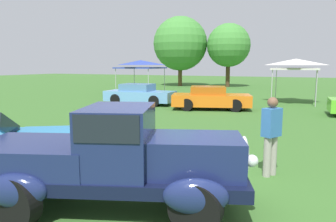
{
  "coord_description": "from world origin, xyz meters",
  "views": [
    {
      "loc": [
        2.11,
        -4.76,
        2.36
      ],
      "look_at": [
        -1.12,
        2.44,
        1.21
      ],
      "focal_mm": 34.06,
      "sensor_mm": 36.0,
      "label": 1
    }
  ],
  "objects_px": {
    "show_car_skyblue": "(139,94)",
    "show_car_orange": "(210,98)",
    "feature_pickup_truck": "(114,158)",
    "canopy_tent_center_field": "(296,64)",
    "canopy_tent_left_field": "(141,64)",
    "neighbor_convertible": "(4,146)",
    "spectator_between_cars": "(271,134)"
  },
  "relations": [
    {
      "from": "feature_pickup_truck",
      "to": "spectator_between_cars",
      "type": "xyz_separation_m",
      "value": [
        2.14,
        2.69,
        0.05
      ]
    },
    {
      "from": "neighbor_convertible",
      "to": "canopy_tent_center_field",
      "type": "bearing_deg",
      "value": 72.3
    },
    {
      "from": "show_car_orange",
      "to": "canopy_tent_left_field",
      "type": "xyz_separation_m",
      "value": [
        -7.63,
        6.19,
        1.82
      ]
    },
    {
      "from": "show_car_skyblue",
      "to": "spectator_between_cars",
      "type": "distance_m",
      "value": 13.01
    },
    {
      "from": "spectator_between_cars",
      "to": "canopy_tent_left_field",
      "type": "relative_size",
      "value": 0.53
    },
    {
      "from": "show_car_orange",
      "to": "canopy_tent_center_field",
      "type": "height_order",
      "value": "canopy_tent_center_field"
    },
    {
      "from": "feature_pickup_truck",
      "to": "show_car_skyblue",
      "type": "bearing_deg",
      "value": 117.62
    },
    {
      "from": "feature_pickup_truck",
      "to": "show_car_skyblue",
      "type": "height_order",
      "value": "feature_pickup_truck"
    },
    {
      "from": "neighbor_convertible",
      "to": "show_car_orange",
      "type": "height_order",
      "value": "neighbor_convertible"
    },
    {
      "from": "neighbor_convertible",
      "to": "canopy_tent_left_field",
      "type": "xyz_separation_m",
      "value": [
        -6.35,
        17.64,
        1.84
      ]
    },
    {
      "from": "feature_pickup_truck",
      "to": "neighbor_convertible",
      "type": "distance_m",
      "value": 3.31
    },
    {
      "from": "show_car_skyblue",
      "to": "show_car_orange",
      "type": "distance_m",
      "value": 4.54
    },
    {
      "from": "show_car_orange",
      "to": "canopy_tent_left_field",
      "type": "bearing_deg",
      "value": 140.95
    },
    {
      "from": "spectator_between_cars",
      "to": "canopy_tent_left_field",
      "type": "distance_m",
      "value": 19.5
    },
    {
      "from": "feature_pickup_truck",
      "to": "neighbor_convertible",
      "type": "bearing_deg",
      "value": 170.31
    },
    {
      "from": "feature_pickup_truck",
      "to": "canopy_tent_center_field",
      "type": "xyz_separation_m",
      "value": [
        1.93,
        16.78,
        1.56
      ]
    },
    {
      "from": "spectator_between_cars",
      "to": "canopy_tent_center_field",
      "type": "distance_m",
      "value": 14.17
    },
    {
      "from": "show_car_skyblue",
      "to": "spectator_between_cars",
      "type": "bearing_deg",
      "value": -48.4
    },
    {
      "from": "feature_pickup_truck",
      "to": "canopy_tent_left_field",
      "type": "height_order",
      "value": "canopy_tent_left_field"
    },
    {
      "from": "spectator_between_cars",
      "to": "canopy_tent_center_field",
      "type": "relative_size",
      "value": 0.62
    },
    {
      "from": "neighbor_convertible",
      "to": "show_car_skyblue",
      "type": "distance_m",
      "value": 12.3
    },
    {
      "from": "show_car_orange",
      "to": "spectator_between_cars",
      "type": "bearing_deg",
      "value": -66.2
    },
    {
      "from": "feature_pickup_truck",
      "to": "neighbor_convertible",
      "type": "xyz_separation_m",
      "value": [
        -3.25,
        0.55,
        -0.29
      ]
    },
    {
      "from": "neighbor_convertible",
      "to": "canopy_tent_left_field",
      "type": "bearing_deg",
      "value": 109.79
    },
    {
      "from": "spectator_between_cars",
      "to": "show_car_orange",
      "type": "bearing_deg",
      "value": 113.8
    },
    {
      "from": "show_car_orange",
      "to": "canopy_tent_left_field",
      "type": "distance_m",
      "value": 9.99
    },
    {
      "from": "feature_pickup_truck",
      "to": "show_car_orange",
      "type": "bearing_deg",
      "value": 99.32
    },
    {
      "from": "feature_pickup_truck",
      "to": "canopy_tent_center_field",
      "type": "relative_size",
      "value": 1.68
    },
    {
      "from": "show_car_orange",
      "to": "neighbor_convertible",
      "type": "bearing_deg",
      "value": -96.37
    },
    {
      "from": "show_car_skyblue",
      "to": "feature_pickup_truck",
      "type": "bearing_deg",
      "value": -62.38
    },
    {
      "from": "neighbor_convertible",
      "to": "canopy_tent_left_field",
      "type": "height_order",
      "value": "canopy_tent_left_field"
    },
    {
      "from": "neighbor_convertible",
      "to": "show_car_skyblue",
      "type": "bearing_deg",
      "value": 105.31
    }
  ]
}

